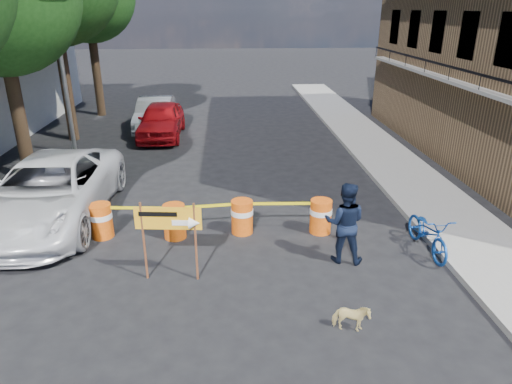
{
  "coord_description": "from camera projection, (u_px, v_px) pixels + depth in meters",
  "views": [
    {
      "loc": [
        0.05,
        -8.35,
        5.51
      ],
      "look_at": [
        0.73,
        1.99,
        1.3
      ],
      "focal_mm": 32.0,
      "sensor_mm": 36.0,
      "label": 1
    }
  ],
  "objects": [
    {
      "name": "ground",
      "position": [
        228.0,
        284.0,
        9.79
      ],
      "size": [
        120.0,
        120.0,
        0.0
      ],
      "primitive_type": "plane",
      "color": "black",
      "rests_on": "ground"
    },
    {
      "name": "sidewalk_east",
      "position": [
        407.0,
        177.0,
        15.69
      ],
      "size": [
        2.4,
        40.0,
        0.15
      ],
      "primitive_type": "cube",
      "color": "gray",
      "rests_on": "ground"
    },
    {
      "name": "streetlamp",
      "position": [
        60.0,
        41.0,
        16.57
      ],
      "size": [
        1.25,
        0.18,
        8.0
      ],
      "color": "gray",
      "rests_on": "ground"
    },
    {
      "name": "barrel_far_left",
      "position": [
        101.0,
        220.0,
        11.63
      ],
      "size": [
        0.58,
        0.58,
        0.9
      ],
      "color": "#CD4E0C",
      "rests_on": "ground"
    },
    {
      "name": "barrel_mid_left",
      "position": [
        174.0,
        221.0,
        11.6
      ],
      "size": [
        0.58,
        0.58,
        0.9
      ],
      "color": "#CD4E0C",
      "rests_on": "ground"
    },
    {
      "name": "barrel_mid_right",
      "position": [
        242.0,
        216.0,
        11.85
      ],
      "size": [
        0.58,
        0.58,
        0.9
      ],
      "color": "#CD4E0C",
      "rests_on": "ground"
    },
    {
      "name": "barrel_far_right",
      "position": [
        321.0,
        216.0,
        11.88
      ],
      "size": [
        0.58,
        0.58,
        0.9
      ],
      "color": "#CD4E0C",
      "rests_on": "ground"
    },
    {
      "name": "detour_sign",
      "position": [
        177.0,
        225.0,
        9.47
      ],
      "size": [
        1.4,
        0.3,
        1.81
      ],
      "rotation": [
        0.0,
        0.0,
        -0.1
      ],
      "color": "#592D19",
      "rests_on": "ground"
    },
    {
      "name": "pedestrian",
      "position": [
        345.0,
        223.0,
        10.36
      ],
      "size": [
        1.1,
        0.95,
        1.93
      ],
      "primitive_type": "imported",
      "rotation": [
        0.0,
        0.0,
        2.88
      ],
      "color": "black",
      "rests_on": "ground"
    },
    {
      "name": "bicycle",
      "position": [
        431.0,
        215.0,
        10.74
      ],
      "size": [
        0.73,
        1.06,
        1.94
      ],
      "primitive_type": "imported",
      "rotation": [
        0.0,
        0.0,
        0.06
      ],
      "color": "#1446A3",
      "rests_on": "ground"
    },
    {
      "name": "dog",
      "position": [
        351.0,
        318.0,
        8.27
      ],
      "size": [
        0.72,
        0.43,
        0.56
      ],
      "primitive_type": "imported",
      "rotation": [
        0.0,
        0.0,
        1.37
      ],
      "color": "#EAD486",
      "rests_on": "ground"
    },
    {
      "name": "suv_white",
      "position": [
        50.0,
        191.0,
        12.41
      ],
      "size": [
        2.97,
        6.25,
        1.72
      ],
      "primitive_type": "imported",
      "rotation": [
        0.0,
        0.0,
        -0.02
      ],
      "color": "silver",
      "rests_on": "ground"
    },
    {
      "name": "sedan_red",
      "position": [
        161.0,
        120.0,
        20.59
      ],
      "size": [
        1.87,
        4.59,
        1.56
      ],
      "primitive_type": "imported",
      "rotation": [
        0.0,
        0.0,
        -0.01
      ],
      "color": "#A90E13",
      "rests_on": "ground"
    },
    {
      "name": "sedan_silver",
      "position": [
        155.0,
        114.0,
        21.93
      ],
      "size": [
        1.64,
        4.56,
        1.5
      ],
      "primitive_type": "imported",
      "rotation": [
        0.0,
        0.0,
        0.01
      ],
      "color": "silver",
      "rests_on": "ground"
    }
  ]
}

